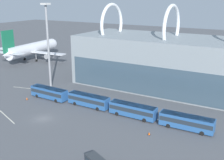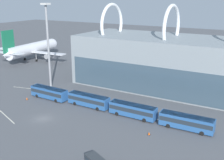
# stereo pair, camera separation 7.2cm
# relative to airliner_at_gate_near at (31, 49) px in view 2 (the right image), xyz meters

# --- Properties ---
(ground_plane) EXTENTS (440.00, 440.00, 0.00)m
(ground_plane) POSITION_rel_airliner_at_gate_near_xyz_m (50.25, -45.66, -5.45)
(ground_plane) COLOR #515459
(airliner_at_gate_near) EXTENTS (37.74, 36.04, 15.39)m
(airliner_at_gate_near) POSITION_rel_airliner_at_gate_near_xyz_m (0.00, 0.00, 0.00)
(airliner_at_gate_near) COLOR silver
(airliner_at_gate_near) RESTS_ON ground_plane
(airliner_at_gate_far) EXTENTS (38.61, 38.78, 14.28)m
(airliner_at_gate_far) POSITION_rel_airliner_at_gate_near_xyz_m (58.28, -0.28, -0.26)
(airliner_at_gate_far) COLOR silver
(airliner_at_gate_far) RESTS_ON ground_plane
(shuttle_bus_0) EXTENTS (12.20, 3.18, 3.30)m
(shuttle_bus_0) POSITION_rel_airliner_at_gate_near_xyz_m (41.96, -34.28, -3.51)
(shuttle_bus_0) COLOR #285693
(shuttle_bus_0) RESTS_ON ground_plane
(shuttle_bus_1) EXTENTS (12.16, 3.01, 3.30)m
(shuttle_bus_1) POSITION_rel_airliner_at_gate_near_xyz_m (55.39, -33.46, -3.51)
(shuttle_bus_1) COLOR #285693
(shuttle_bus_1) RESTS_ON ground_plane
(shuttle_bus_2) EXTENTS (12.14, 2.95, 3.30)m
(shuttle_bus_2) POSITION_rel_airliner_at_gate_near_xyz_m (68.82, -33.69, -3.51)
(shuttle_bus_2) COLOR #285693
(shuttle_bus_2) RESTS_ON ground_plane
(shuttle_bus_3) EXTENTS (12.18, 3.08, 3.30)m
(shuttle_bus_3) POSITION_rel_airliner_at_gate_near_xyz_m (82.24, -33.69, -3.51)
(shuttle_bus_3) COLOR #285693
(shuttle_bus_3) RESTS_ON ground_plane
(floodlight_mast) EXTENTS (2.21, 2.21, 26.87)m
(floodlight_mast) POSITION_rel_airliner_at_gate_near_xyz_m (34.87, -25.79, 10.03)
(floodlight_mast) COLOR gray
(floodlight_mast) RESTS_ON ground_plane
(lane_stripe_0) EXTENTS (11.96, 1.43, 0.01)m
(lane_stripe_0) POSITION_rel_airliner_at_gate_near_xyz_m (75.14, -32.07, -5.44)
(lane_stripe_0) COLOR silver
(lane_stripe_0) RESTS_ON ground_plane
(lane_stripe_2) EXTENTS (11.61, 2.56, 0.01)m
(lane_stripe_2) POSITION_rel_airliner_at_gate_near_xyz_m (29.59, -30.66, -5.44)
(lane_stripe_2) COLOR silver
(lane_stripe_2) RESTS_ON ground_plane
(lane_stripe_3) EXTENTS (9.56, 3.81, 0.01)m
(lane_stripe_3) POSITION_rel_airliner_at_gate_near_xyz_m (41.66, -49.44, -5.44)
(lane_stripe_3) COLOR silver
(lane_stripe_3) RESTS_ON ground_plane
(traffic_cone_0) EXTENTS (0.59, 0.59, 0.67)m
(traffic_cone_0) POSITION_rel_airliner_at_gate_near_xyz_m (76.05, -40.33, -5.12)
(traffic_cone_0) COLOR black
(traffic_cone_0) RESTS_ON ground_plane
(traffic_cone_1) EXTENTS (0.61, 0.61, 0.73)m
(traffic_cone_1) POSITION_rel_airliner_at_gate_near_xyz_m (36.90, -38.23, -5.09)
(traffic_cone_1) COLOR black
(traffic_cone_1) RESTS_ON ground_plane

